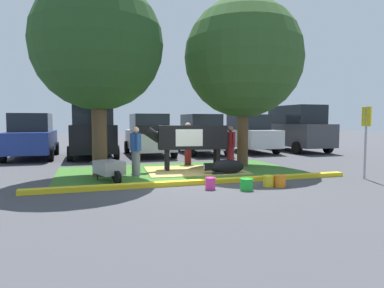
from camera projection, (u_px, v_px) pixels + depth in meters
ground_plane at (193, 181)px, 9.65m from camera, size 80.00×80.00×0.00m
grass_island at (180, 171)px, 11.30m from camera, size 7.81×4.27×0.02m
curb_yellow at (202, 182)px, 9.12m from camera, size 9.01×0.24×0.12m
hay_bedding at (195, 170)px, 11.42m from camera, size 3.36×2.62×0.04m
shade_tree_left at (98, 45)px, 10.07m from camera, size 3.89×3.89×5.90m
shade_tree_right at (244, 58)px, 12.34m from camera, size 4.30×4.30×6.13m
cow_holstein at (189, 138)px, 11.51m from camera, size 3.12×1.04×1.58m
calf_lying at (226, 167)px, 10.72m from camera, size 1.32×0.59×0.48m
person_handler at (136, 150)px, 10.37m from camera, size 0.34×0.53×1.52m
person_visitor_near at (188, 142)px, 12.98m from camera, size 0.53×0.34×1.62m
person_visitor_far at (230, 146)px, 11.91m from camera, size 0.34×0.53×1.51m
wheelbarrow at (109, 168)px, 9.44m from camera, size 0.98×1.60×0.63m
parking_sign at (366, 128)px, 9.85m from camera, size 0.15×0.44×2.10m
bucket_pink at (210, 183)px, 8.42m from camera, size 0.27×0.27×0.30m
bucket_green at (247, 184)px, 8.31m from camera, size 0.34×0.34×0.29m
bucket_yellow at (269, 181)px, 8.78m from camera, size 0.30×0.30×0.29m
bucket_orange at (280, 181)px, 8.73m from camera, size 0.32×0.32×0.30m
sedan_blue at (32, 137)px, 15.25m from camera, size 2.03×4.40×2.02m
suv_black at (93, 130)px, 15.75m from camera, size 2.13×4.60×2.52m
hatchback_white at (149, 135)px, 16.52m from camera, size 2.03×4.40×2.02m
sedan_silver at (201, 135)px, 17.44m from camera, size 2.03×4.40×2.02m
sedan_red at (248, 134)px, 18.36m from camera, size 2.03×4.40×2.02m
suv_dark_grey at (296, 128)px, 18.82m from camera, size 2.13×4.60×2.52m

